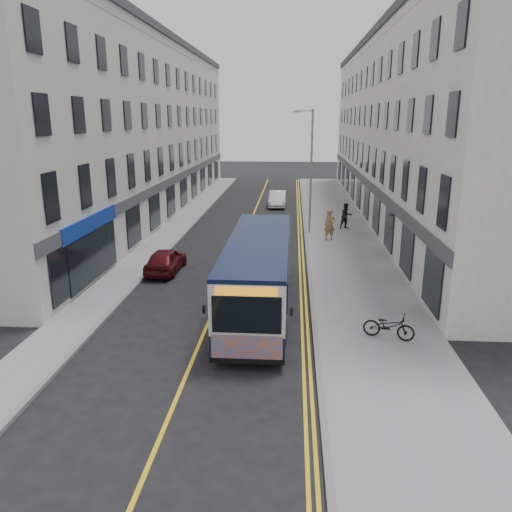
% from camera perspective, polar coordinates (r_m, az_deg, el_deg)
% --- Properties ---
extents(ground, '(140.00, 140.00, 0.00)m').
position_cam_1_polar(ground, '(20.14, -4.97, -6.38)').
color(ground, black).
rests_on(ground, ground).
extents(pavement_east, '(4.50, 64.00, 0.12)m').
position_cam_1_polar(pavement_east, '(31.48, 9.85, 1.67)').
color(pavement_east, gray).
rests_on(pavement_east, ground).
extents(pavement_west, '(2.00, 64.00, 0.12)m').
position_cam_1_polar(pavement_west, '(32.35, -10.40, 2.02)').
color(pavement_west, gray).
rests_on(pavement_west, ground).
extents(kerb_east, '(0.18, 64.00, 0.13)m').
position_cam_1_polar(kerb_east, '(31.33, 5.75, 1.76)').
color(kerb_east, slate).
rests_on(kerb_east, ground).
extents(kerb_west, '(0.18, 64.00, 0.13)m').
position_cam_1_polar(kerb_west, '(32.12, -8.67, 2.00)').
color(kerb_west, slate).
rests_on(kerb_west, ground).
extents(road_centre_line, '(0.12, 64.00, 0.01)m').
position_cam_1_polar(road_centre_line, '(31.49, -1.55, 1.79)').
color(road_centre_line, yellow).
rests_on(road_centre_line, ground).
extents(road_dbl_yellow_inner, '(0.10, 64.00, 0.01)m').
position_cam_1_polar(road_dbl_yellow_inner, '(31.34, 4.93, 1.67)').
color(road_dbl_yellow_inner, yellow).
rests_on(road_dbl_yellow_inner, ground).
extents(road_dbl_yellow_outer, '(0.10, 64.00, 0.01)m').
position_cam_1_polar(road_dbl_yellow_outer, '(31.34, 5.29, 1.66)').
color(road_dbl_yellow_outer, yellow).
rests_on(road_dbl_yellow_outer, ground).
extents(terrace_east, '(6.00, 46.00, 13.00)m').
position_cam_1_polar(terrace_east, '(40.32, 16.73, 13.52)').
color(terrace_east, white).
rests_on(terrace_east, ground).
extents(terrace_west, '(6.00, 46.00, 13.00)m').
position_cam_1_polar(terrace_west, '(41.25, -13.22, 13.79)').
color(terrace_west, beige).
rests_on(terrace_west, ground).
extents(streetlamp, '(1.32, 0.18, 8.00)m').
position_cam_1_polar(streetlamp, '(32.59, 6.18, 9.99)').
color(streetlamp, '#9B9FA4').
rests_on(streetlamp, ground).
extents(city_bus, '(2.38, 10.17, 2.95)m').
position_cam_1_polar(city_bus, '(19.67, 0.28, -1.86)').
color(city_bus, black).
rests_on(city_bus, ground).
extents(bicycle, '(1.86, 1.12, 0.92)m').
position_cam_1_polar(bicycle, '(17.93, 14.94, -7.73)').
color(bicycle, black).
rests_on(bicycle, pavement_east).
extents(pedestrian_near, '(0.78, 0.60, 1.91)m').
position_cam_1_polar(pedestrian_near, '(31.26, 8.42, 3.54)').
color(pedestrian_near, '#997345').
rests_on(pedestrian_near, pavement_east).
extents(pedestrian_far, '(1.05, 0.95, 1.76)m').
position_cam_1_polar(pedestrian_far, '(34.69, 10.26, 4.52)').
color(pedestrian_far, black).
rests_on(pedestrian_far, pavement_east).
extents(car_white, '(1.43, 4.03, 1.32)m').
position_cam_1_polar(car_white, '(43.57, 2.48, 6.54)').
color(car_white, white).
rests_on(car_white, ground).
extents(car_maroon, '(1.59, 3.66, 1.23)m').
position_cam_1_polar(car_maroon, '(25.35, -10.28, -0.46)').
color(car_maroon, '#4E0D11').
rests_on(car_maroon, ground).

